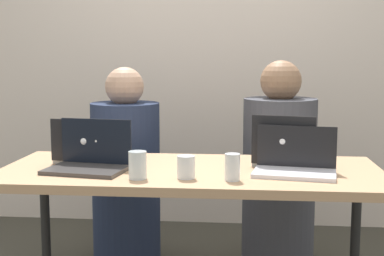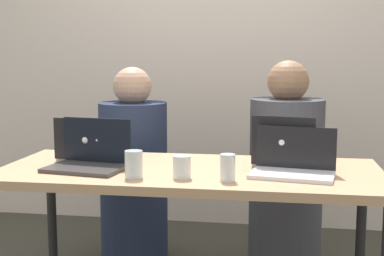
% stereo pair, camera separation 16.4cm
% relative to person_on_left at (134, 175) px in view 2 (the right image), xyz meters
% --- Properties ---
extents(back_wall, '(4.58, 0.10, 2.41)m').
position_rel_person_on_left_xyz_m(back_wall, '(0.46, 0.82, 0.68)').
color(back_wall, beige).
rests_on(back_wall, ground).
extents(desk, '(1.76, 0.75, 0.72)m').
position_rel_person_on_left_xyz_m(desk, '(0.46, -0.68, 0.14)').
color(desk, tan).
rests_on(desk, ground).
extents(person_on_left, '(0.43, 0.43, 1.17)m').
position_rel_person_on_left_xyz_m(person_on_left, '(0.00, 0.00, 0.00)').
color(person_on_left, '#25304C').
rests_on(person_on_left, ground).
extents(person_on_right, '(0.44, 0.44, 1.21)m').
position_rel_person_on_left_xyz_m(person_on_right, '(0.91, 0.00, 0.02)').
color(person_on_right, '#45464F').
rests_on(person_on_right, ground).
extents(laptop_front_left, '(0.38, 0.29, 0.23)m').
position_rel_person_on_left_xyz_m(laptop_front_left, '(-0.00, -0.76, 0.25)').
color(laptop_front_left, '#3C3836').
rests_on(laptop_front_left, desk).
extents(laptop_front_right, '(0.38, 0.27, 0.21)m').
position_rel_person_on_left_xyz_m(laptop_front_right, '(0.93, -0.75, 0.24)').
color(laptop_front_right, silver).
rests_on(laptop_front_right, desk).
extents(laptop_back_left, '(0.38, 0.28, 0.22)m').
position_rel_person_on_left_xyz_m(laptop_back_left, '(-0.04, -0.58, 0.25)').
color(laptop_back_left, '#B5B7B5').
rests_on(laptop_back_left, desk).
extents(laptop_back_right, '(0.35, 0.32, 0.25)m').
position_rel_person_on_left_xyz_m(laptop_back_right, '(0.90, -0.56, 0.25)').
color(laptop_back_right, silver).
rests_on(laptop_back_right, desk).
extents(water_glass_center, '(0.08, 0.08, 0.10)m').
position_rel_person_on_left_xyz_m(water_glass_center, '(0.46, -0.88, 0.24)').
color(water_glass_center, white).
rests_on(water_glass_center, desk).
extents(water_glass_left, '(0.08, 0.08, 0.12)m').
position_rel_person_on_left_xyz_m(water_glass_left, '(0.25, -0.91, 0.25)').
color(water_glass_left, silver).
rests_on(water_glass_left, desk).
extents(water_glass_right, '(0.06, 0.06, 0.11)m').
position_rel_person_on_left_xyz_m(water_glass_right, '(0.65, -0.90, 0.25)').
color(water_glass_right, white).
rests_on(water_glass_right, desk).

